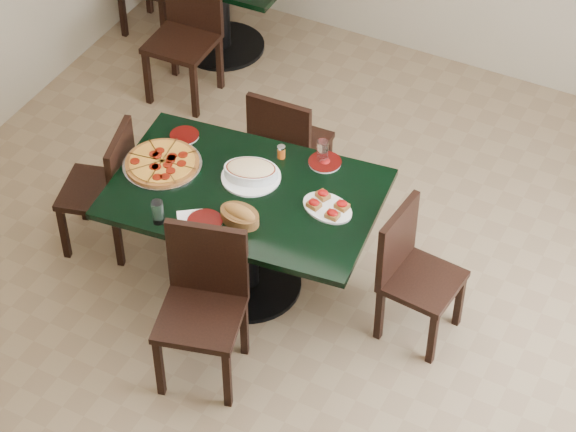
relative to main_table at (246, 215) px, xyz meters
The scene contains 19 objects.
floor 0.62m from the main_table, ahead, with size 5.50×5.50×0.00m, color #796346.
room_shell 2.20m from the main_table, 53.31° to the left, with size 5.50×5.50×5.50m.
main_table is the anchor object (origin of this frame).
chair_far 0.77m from the main_table, 100.11° to the left, with size 0.43×0.43×0.88m.
chair_near 0.62m from the main_table, 82.56° to the right, with size 0.53×0.53×0.93m.
chair_right 0.97m from the main_table, ahead, with size 0.43×0.43×0.84m.
chair_left 0.91m from the main_table, behind, with size 0.50×0.50×0.86m.
back_chair_near 2.01m from the main_table, 130.59° to the left, with size 0.45×0.45×0.93m.
pepperoni_pizza 0.56m from the main_table, behind, with size 0.45×0.45×0.04m.
lasagna_casserole 0.25m from the main_table, 102.19° to the left, with size 0.35×0.34×0.09m.
bread_basket 0.33m from the main_table, 67.79° to the right, with size 0.25×0.19×0.10m.
bruschetta_platter 0.52m from the main_table, ahead, with size 0.35×0.28×0.05m.
side_plate_near 0.38m from the main_table, 102.05° to the right, with size 0.19×0.19×0.02m.
side_plate_far_r 0.54m from the main_table, 55.17° to the left, with size 0.19×0.19×0.03m.
side_plate_far_l 0.63m from the main_table, 154.95° to the left, with size 0.17×0.17×0.02m.
napkin_setting 0.41m from the main_table, 113.78° to the right, with size 0.20×0.20×0.01m.
water_glass_a 0.56m from the main_table, 58.14° to the left, with size 0.07×0.07×0.14m, color white.
water_glass_b 0.58m from the main_table, 124.34° to the right, with size 0.06×0.06×0.14m, color white.
pepper_shaker 0.41m from the main_table, 82.74° to the left, with size 0.05×0.05×0.08m.
Camera 1 is at (2.08, -3.95, 4.87)m, focal length 70.00 mm.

